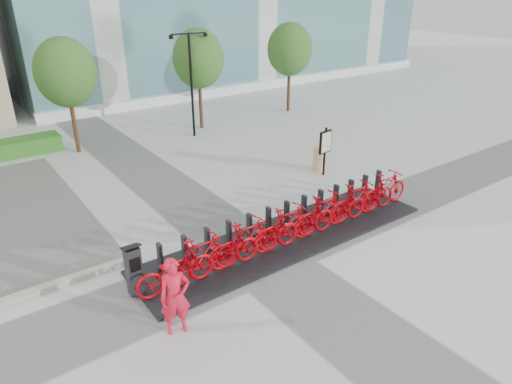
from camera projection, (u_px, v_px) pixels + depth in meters
ground at (258, 256)px, 13.02m from camera, size 120.00×120.00×0.00m
tree_1 at (65, 73)px, 19.54m from camera, size 2.60×2.60×5.10m
tree_2 at (198, 59)px, 23.00m from camera, size 2.60×2.60×5.10m
tree_3 at (290, 49)px, 26.19m from camera, size 2.60×2.60×5.10m
streetlamp at (191, 73)px, 21.92m from camera, size 2.00×0.20×5.00m
dock_pad at (287, 237)px, 13.92m from camera, size 9.60×2.40×0.08m
dock_rail_posts at (288, 214)px, 14.30m from camera, size 8.74×0.50×0.85m
bike_0 at (175, 269)px, 11.33m from camera, size 2.12×0.74×1.12m
bike_1 at (201, 258)px, 11.69m from camera, size 2.06×0.58×1.24m
bike_2 at (224, 251)px, 12.10m from camera, size 2.12×0.74×1.12m
bike_3 at (247, 241)px, 12.46m from camera, size 2.06×0.58×1.24m
bike_4 at (268, 235)px, 12.87m from camera, size 2.12×0.74×1.12m
bike_5 at (287, 226)px, 13.22m from camera, size 2.06×0.58×1.24m
bike_6 at (306, 221)px, 13.63m from camera, size 2.12×0.74×1.12m
bike_7 at (324, 212)px, 13.99m from camera, size 2.06×0.58×1.24m
bike_8 at (340, 208)px, 14.40m from camera, size 2.12×0.74×1.12m
bike_9 at (356, 200)px, 14.76m from camera, size 2.06×0.58×1.24m
bike_10 at (371, 197)px, 15.17m from camera, size 2.12×0.74×1.12m
bike_11 at (385, 190)px, 15.52m from camera, size 2.06×0.58×1.24m
kiosk at (134, 269)px, 11.12m from camera, size 0.44×0.37×1.41m
worker_red at (175, 297)px, 9.89m from camera, size 0.77×0.60×1.86m
construction_barrel at (319, 158)px, 18.80m from camera, size 0.69×0.69×1.02m
map_sign at (325, 144)px, 17.99m from camera, size 0.66×0.19×1.99m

